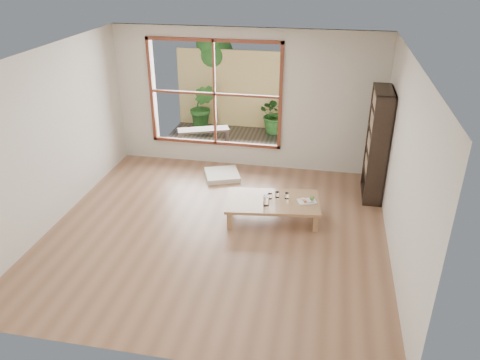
% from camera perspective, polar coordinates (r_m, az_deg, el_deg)
% --- Properties ---
extents(ground, '(5.00, 5.00, 0.00)m').
position_cam_1_polar(ground, '(7.11, -2.79, -6.13)').
color(ground, '#94674A').
rests_on(ground, ground).
extents(low_table, '(1.53, 0.99, 0.32)m').
position_cam_1_polar(low_table, '(7.29, 3.99, -2.76)').
color(low_table, '#A1704E').
rests_on(low_table, ground).
extents(floor_cushion, '(0.78, 0.78, 0.09)m').
position_cam_1_polar(floor_cushion, '(8.69, -2.19, 0.64)').
color(floor_cushion, white).
rests_on(floor_cushion, ground).
extents(bookshelf, '(0.30, 0.84, 1.86)m').
position_cam_1_polar(bookshelf, '(8.01, 16.36, 4.14)').
color(bookshelf, black).
rests_on(bookshelf, ground).
extents(glass_tall, '(0.09, 0.09, 0.16)m').
position_cam_1_polar(glass_tall, '(7.09, 3.21, -2.53)').
color(glass_tall, silver).
rests_on(glass_tall, low_table).
extents(glass_mid, '(0.07, 0.07, 0.09)m').
position_cam_1_polar(glass_mid, '(7.32, 5.72, -1.93)').
color(glass_mid, silver).
rests_on(glass_mid, low_table).
extents(glass_short, '(0.07, 0.07, 0.09)m').
position_cam_1_polar(glass_short, '(7.35, 4.56, -1.78)').
color(glass_short, silver).
rests_on(glass_short, low_table).
extents(glass_small, '(0.07, 0.07, 0.09)m').
position_cam_1_polar(glass_small, '(7.30, 3.69, -1.96)').
color(glass_small, silver).
rests_on(glass_small, low_table).
extents(food_tray, '(0.32, 0.28, 0.08)m').
position_cam_1_polar(food_tray, '(7.28, 8.28, -2.49)').
color(food_tray, white).
rests_on(food_tray, low_table).
extents(deck, '(2.80, 2.00, 0.05)m').
position_cam_1_polar(deck, '(10.33, -1.42, 4.69)').
color(deck, '#382F29').
rests_on(deck, ground).
extents(garden_bench, '(1.13, 0.69, 0.34)m').
position_cam_1_polar(garden_bench, '(10.08, -4.48, 5.93)').
color(garden_bench, black).
rests_on(garden_bench, deck).
extents(bamboo_fence, '(2.80, 0.06, 1.80)m').
position_cam_1_polar(bamboo_fence, '(10.97, -0.34, 10.97)').
color(bamboo_fence, tan).
rests_on(bamboo_fence, ground).
extents(shrub_right, '(1.01, 0.95, 0.90)m').
position_cam_1_polar(shrub_right, '(10.68, 4.44, 8.07)').
color(shrub_right, '#2E5E22').
rests_on(shrub_right, deck).
extents(shrub_left, '(0.60, 0.49, 1.07)m').
position_cam_1_polar(shrub_left, '(10.88, -4.58, 8.89)').
color(shrub_left, '#2E5E22').
rests_on(shrub_left, deck).
extents(garden_tree, '(1.04, 0.85, 2.22)m').
position_cam_1_polar(garden_tree, '(11.24, -3.55, 15.09)').
color(garden_tree, '#4C3D2D').
rests_on(garden_tree, ground).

